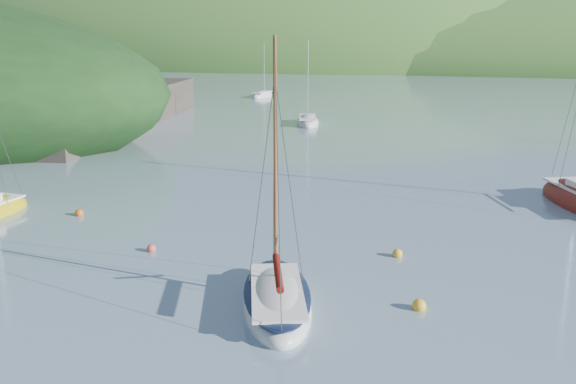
% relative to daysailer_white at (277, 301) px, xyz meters
% --- Properties ---
extents(ground, '(700.00, 700.00, 0.00)m').
position_rel_daysailer_white_xyz_m(ground, '(-0.69, 0.01, -0.22)').
color(ground, slate).
rests_on(ground, ground).
extents(shoreline_hills, '(690.00, 135.00, 56.00)m').
position_rel_daysailer_white_xyz_m(shoreline_hills, '(-10.36, 172.43, -0.22)').
color(shoreline_hills, '#38772D').
rests_on(shoreline_hills, ground).
extents(daysailer_white, '(4.38, 6.70, 9.67)m').
position_rel_daysailer_white_xyz_m(daysailer_white, '(0.00, 0.00, 0.00)').
color(daysailer_white, silver).
rests_on(daysailer_white, ground).
extents(distant_sloop_a, '(3.84, 6.60, 8.90)m').
position_rel_daysailer_white_xyz_m(distant_sloop_a, '(-10.62, 42.27, -0.06)').
color(distant_sloop_a, silver).
rests_on(distant_sloop_a, ground).
extents(distant_sloop_c, '(2.32, 5.79, 8.12)m').
position_rel_daysailer_white_xyz_m(distant_sloop_c, '(-23.75, 66.05, -0.07)').
color(distant_sloop_c, silver).
rests_on(distant_sloop_c, ground).
extents(mooring_buoys, '(27.45, 7.97, 0.48)m').
position_rel_daysailer_white_xyz_m(mooring_buoys, '(0.02, 5.12, -0.10)').
color(mooring_buoys, gold).
rests_on(mooring_buoys, ground).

